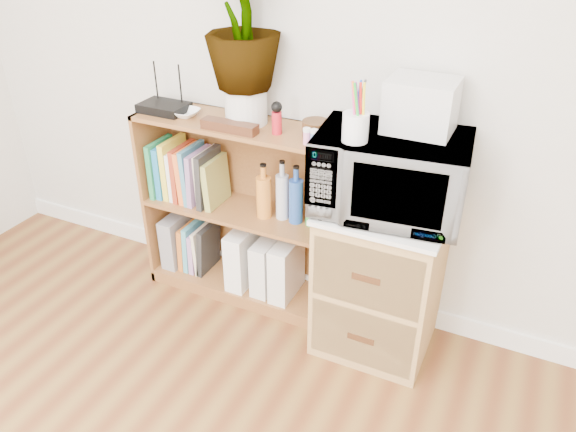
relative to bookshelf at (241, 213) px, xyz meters
The scene contains 21 objects.
skirting_board 0.57m from the bookshelf, 21.80° to the left, with size 4.00×0.02×0.10m, color white.
bookshelf is the anchor object (origin of this frame).
wicker_unit 0.76m from the bookshelf, ahead, with size 0.50×0.45×0.70m, color #9E7542.
microwave 0.86m from the bookshelf, ahead, with size 0.60×0.40×0.33m, color silver.
pen_cup 0.91m from the bookshelf, 17.53° to the right, with size 0.10×0.10×0.11m, color white.
small_appliance 1.06m from the bookshelf, ahead, with size 0.26×0.22×0.20m, color silver.
router 0.63m from the bookshelf, behind, with size 0.22×0.15×0.04m, color black.
white_bowl 0.55m from the bookshelf, behind, with size 0.13×0.13×0.03m, color white.
plant_pot 0.56m from the bookshelf, 25.36° to the left, with size 0.19×0.19×0.16m, color silver.
potted_plant 0.93m from the bookshelf, 25.36° to the left, with size 0.33×0.33×0.58m, color #2E6729.
trinket_box 0.51m from the bookshelf, 76.55° to the right, with size 0.26×0.07×0.04m, color #341B0E.
kokeshi_doll 0.57m from the bookshelf, 10.05° to the right, with size 0.04×0.04×0.10m, color red.
wooden_bowl 0.64m from the bookshelf, ahead, with size 0.12×0.12×0.07m, color #3B2510.
paint_jars 0.66m from the bookshelf, 12.07° to the right, with size 0.11×0.04×0.05m, color pink.
file_box 0.49m from the bookshelf, behind, with size 0.09×0.23×0.29m, color gray.
magazine_holder_left 0.25m from the bookshelf, 38.28° to the right, with size 0.10×0.25×0.32m, color white.
magazine_holder_mid 0.30m from the bookshelf, ahead, with size 0.09×0.23×0.29m, color silver.
magazine_holder_right 0.36m from the bookshelf, ahead, with size 0.10×0.24×0.30m, color silver.
cookbooks 0.33m from the bookshelf, behind, with size 0.35×0.20×0.30m.
liquor_bottles 0.30m from the bookshelf, ahead, with size 0.30×0.07×0.29m.
lower_books 0.39m from the bookshelf, behind, with size 0.17×0.19×0.28m.
Camera 1 is at (0.90, 0.02, 1.87)m, focal length 35.00 mm.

